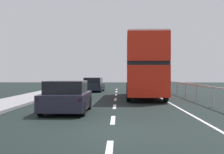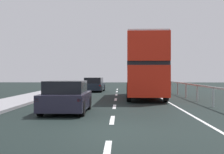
{
  "view_description": "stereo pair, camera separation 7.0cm",
  "coord_description": "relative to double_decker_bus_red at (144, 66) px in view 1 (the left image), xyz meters",
  "views": [
    {
      "loc": [
        0.2,
        -10.02,
        1.68
      ],
      "look_at": [
        -0.16,
        8.77,
        1.53
      ],
      "focal_mm": 53.77,
      "sensor_mm": 36.0,
      "label": 1
    },
    {
      "loc": [
        0.27,
        -10.02,
        1.68
      ],
      "look_at": [
        -0.16,
        8.77,
        1.53
      ],
      "focal_mm": 53.77,
      "sensor_mm": 36.0,
      "label": 2
    }
  ],
  "objects": [
    {
      "name": "ground_plane",
      "position": [
        -2.04,
        -13.94,
        -2.33
      ],
      "size": [
        73.85,
        120.0,
        0.1
      ],
      "primitive_type": "cube",
      "color": "black"
    },
    {
      "name": "bridge_side_railing",
      "position": [
        3.03,
        -4.94,
        -1.43
      ],
      "size": [
        0.1,
        42.0,
        1.05
      ],
      "color": "#ACB5B5",
      "rests_on": "ground"
    },
    {
      "name": "sedan_car_ahead",
      "position": [
        -4.26,
        8.49,
        -1.63
      ],
      "size": [
        1.99,
        4.37,
        1.37
      ],
      "rotation": [
        0.0,
        0.0,
        -0.05
      ],
      "color": "#18222E",
      "rests_on": "ground"
    },
    {
      "name": "double_decker_bus_red",
      "position": [
        0.0,
        0.0,
        0.0
      ],
      "size": [
        2.72,
        10.07,
        4.26
      ],
      "rotation": [
        0.0,
        0.0,
        -0.02
      ],
      "color": "red",
      "rests_on": "ground"
    },
    {
      "name": "hatchback_car_near",
      "position": [
        -4.11,
        -9.32,
        -1.61
      ],
      "size": [
        1.9,
        4.07,
        1.4
      ],
      "rotation": [
        0.0,
        0.0,
        -0.01
      ],
      "color": "#222131",
      "rests_on": "ground"
    },
    {
      "name": "lane_paint_markings",
      "position": [
        -0.04,
        -5.57,
        -2.28
      ],
      "size": [
        3.36,
        46.0,
        0.01
      ],
      "color": "silver",
      "rests_on": "ground"
    }
  ]
}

